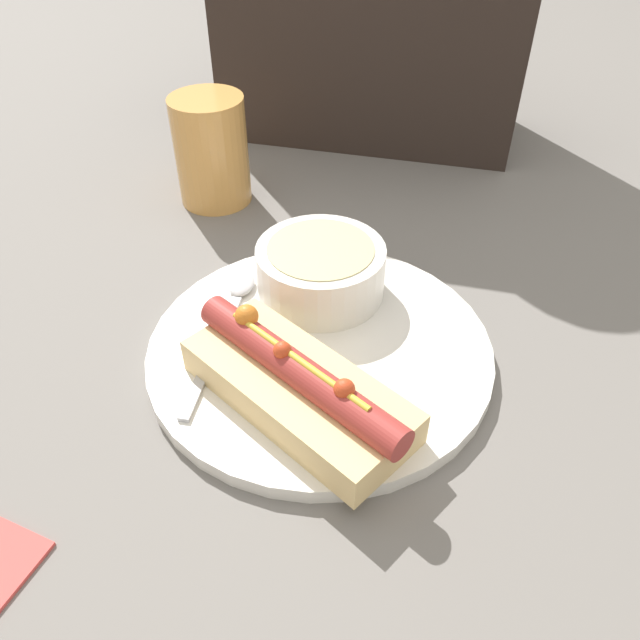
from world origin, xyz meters
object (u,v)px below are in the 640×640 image
hot_dog (299,385)px  drinking_glass (211,151)px  spoon (230,312)px  soup_bowl (321,268)px

hot_dog → drinking_glass: size_ratio=1.65×
hot_dog → drinking_glass: (-0.18, 0.28, 0.03)m
hot_dog → drinking_glass: drinking_glass is taller
spoon → drinking_glass: size_ratio=1.50×
hot_dog → soup_bowl: (-0.02, 0.13, 0.01)m
soup_bowl → hot_dog: bearing=-82.7°
soup_bowl → spoon: bearing=-143.3°
soup_bowl → spoon: soup_bowl is taller
hot_dog → drinking_glass: bearing=152.2°
spoon → drinking_glass: 0.23m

